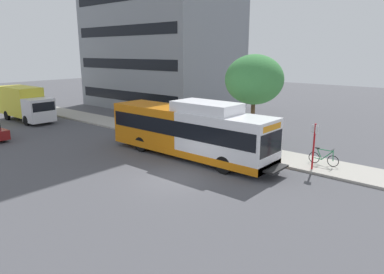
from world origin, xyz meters
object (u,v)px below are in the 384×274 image
transit_bus (189,131)px  bus_stop_sign_pole (314,143)px  box_truck_background (25,103)px  bicycle_parked (324,158)px  street_tree_near_stop (254,80)px

transit_bus → bus_stop_sign_pole: transit_bus is taller
bus_stop_sign_pole → box_truck_background: size_ratio=0.37×
bicycle_parked → transit_bus: bearing=115.9°
street_tree_near_stop → transit_bus: bearing=156.6°
transit_bus → bicycle_parked: (3.53, -7.27, -1.14)m
bus_stop_sign_pole → box_truck_background: (-3.55, 26.90, 0.09)m
bicycle_parked → street_tree_near_stop: 6.84m
bicycle_parked → box_truck_background: (-4.73, 27.09, 1.18)m
bus_stop_sign_pole → transit_bus: bearing=108.3°
street_tree_near_stop → box_truck_background: (-5.64, 21.73, -2.98)m
bicycle_parked → box_truck_background: bearing=99.9°
transit_bus → box_truck_background: size_ratio=1.75×
bicycle_parked → street_tree_near_stop: size_ratio=0.28×
transit_bus → bus_stop_sign_pole: size_ratio=4.71×
bus_stop_sign_pole → street_tree_near_stop: bearing=67.9°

